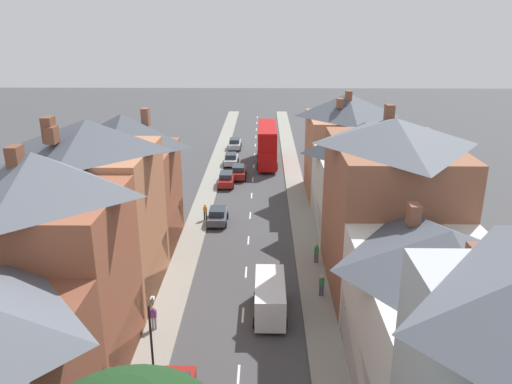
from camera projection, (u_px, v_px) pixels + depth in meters
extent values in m
cube|color=gray|center=(208.00, 189.00, 57.99)|extent=(2.20, 104.00, 0.14)
cube|color=gray|center=(296.00, 190.00, 57.83)|extent=(2.20, 104.00, 0.14)
cube|color=silver|center=(239.00, 375.00, 27.69)|extent=(0.14, 1.80, 0.01)
cube|color=silver|center=(243.00, 315.00, 33.36)|extent=(0.14, 1.80, 0.01)
cube|color=silver|center=(246.00, 272.00, 39.03)|extent=(0.14, 1.80, 0.01)
cube|color=silver|center=(248.00, 240.00, 44.70)|extent=(0.14, 1.80, 0.01)
cube|color=silver|center=(250.00, 215.00, 50.37)|extent=(0.14, 1.80, 0.01)
cube|color=silver|center=(252.00, 196.00, 56.04)|extent=(0.14, 1.80, 0.01)
cube|color=silver|center=(253.00, 180.00, 61.71)|extent=(0.14, 1.80, 0.01)
cube|color=silver|center=(254.00, 166.00, 67.38)|extent=(0.14, 1.80, 0.01)
cube|color=silver|center=(255.00, 155.00, 73.05)|extent=(0.14, 1.80, 0.01)
cube|color=silver|center=(255.00, 145.00, 78.73)|extent=(0.14, 1.80, 0.01)
cube|color=silver|center=(256.00, 137.00, 84.40)|extent=(0.14, 1.80, 0.01)
cube|color=silver|center=(256.00, 129.00, 90.07)|extent=(0.14, 1.80, 0.01)
cube|color=silver|center=(257.00, 123.00, 95.74)|extent=(0.14, 1.80, 0.01)
cube|color=silver|center=(257.00, 117.00, 101.41)|extent=(0.14, 1.80, 0.01)
cube|color=#935138|center=(51.00, 284.00, 27.05)|extent=(8.00, 7.62, 10.21)
cube|color=#1E5133|center=(128.00, 340.00, 28.13)|extent=(0.12, 7.01, 3.20)
pyramid|color=#565B66|center=(34.00, 174.00, 25.01)|extent=(8.00, 7.62, 2.31)
cube|color=brown|center=(16.00, 161.00, 24.45)|extent=(0.60, 0.90, 1.53)
cube|color=#B2704C|center=(97.00, 224.00, 34.57)|extent=(8.00, 8.42, 10.60)
cube|color=black|center=(157.00, 272.00, 35.71)|extent=(0.12, 7.74, 3.20)
pyramid|color=#474C56|center=(87.00, 135.00, 32.50)|extent=(8.00, 8.42, 2.03)
cube|color=brown|center=(49.00, 130.00, 30.18)|extent=(0.60, 0.90, 1.56)
cube|color=brown|center=(52.00, 135.00, 30.07)|extent=(0.60, 0.90, 1.02)
cube|color=#935138|center=(128.00, 197.00, 42.54)|extent=(8.00, 7.82, 8.73)
cube|color=#1E5133|center=(176.00, 228.00, 43.39)|extent=(0.12, 7.19, 3.20)
pyramid|color=#474C56|center=(123.00, 131.00, 40.66)|extent=(8.00, 7.82, 2.80)
cube|color=brown|center=(146.00, 117.00, 42.36)|extent=(0.60, 0.90, 1.51)
cube|color=silver|center=(438.00, 335.00, 25.20)|extent=(8.00, 11.83, 7.22)
cube|color=black|center=(357.00, 367.00, 25.92)|extent=(0.12, 10.88, 3.20)
pyramid|color=#474C56|center=(450.00, 251.00, 23.68)|extent=(8.00, 11.83, 2.13)
cube|color=brown|center=(475.00, 262.00, 20.99)|extent=(0.60, 0.90, 1.52)
cube|color=brown|center=(414.00, 214.00, 26.64)|extent=(0.60, 0.90, 1.15)
cube|color=brown|center=(388.00, 218.00, 35.45)|extent=(8.00, 11.09, 10.79)
cube|color=#1E5133|center=(330.00, 265.00, 36.75)|extent=(0.12, 10.20, 3.20)
pyramid|color=#565B66|center=(396.00, 131.00, 33.41)|extent=(8.00, 11.09, 1.71)
cube|color=brown|center=(389.00, 113.00, 36.12)|extent=(0.60, 0.90, 1.28)
cube|color=beige|center=(360.00, 193.00, 45.83)|extent=(8.00, 9.70, 7.36)
cube|color=#1E5133|center=(316.00, 213.00, 46.57)|extent=(0.12, 8.92, 3.20)
pyramid|color=#383D47|center=(364.00, 138.00, 44.17)|extent=(8.00, 9.70, 2.84)
cube|color=brown|center=(379.00, 133.00, 42.77)|extent=(0.60, 0.90, 1.53)
cube|color=#B2704C|center=(344.00, 157.00, 54.63)|extent=(8.00, 9.49, 9.01)
cube|color=#1E5133|center=(308.00, 182.00, 55.64)|extent=(0.12, 8.73, 3.20)
pyramid|color=#474C56|center=(348.00, 105.00, 52.77)|extent=(8.00, 9.49, 2.40)
cube|color=brown|center=(348.00, 99.00, 51.61)|extent=(0.60, 0.90, 1.59)
cube|color=brown|center=(340.00, 103.00, 50.77)|extent=(0.60, 0.90, 0.95)
cube|color=#B70F0F|center=(267.00, 152.00, 67.93)|extent=(2.44, 10.80, 2.50)
cube|color=#B70F0F|center=(267.00, 135.00, 67.15)|extent=(2.44, 10.58, 2.30)
cube|color=#B70F0F|center=(267.00, 126.00, 66.76)|extent=(2.39, 10.37, 0.10)
cube|color=#28333D|center=(267.00, 142.00, 72.92)|extent=(2.20, 0.10, 1.20)
cube|color=#28333D|center=(267.00, 126.00, 72.17)|extent=(2.20, 0.10, 1.10)
cube|color=#28333D|center=(258.00, 150.00, 67.87)|extent=(0.06, 9.18, 0.90)
cube|color=#28333D|center=(258.00, 134.00, 67.13)|extent=(0.06, 9.18, 0.90)
cube|color=yellow|center=(267.00, 121.00, 71.91)|extent=(1.34, 0.08, 0.32)
cylinder|color=black|center=(258.00, 154.00, 71.49)|extent=(0.30, 1.00, 1.00)
cylinder|color=black|center=(275.00, 154.00, 71.45)|extent=(0.30, 1.00, 1.00)
cylinder|color=black|center=(258.00, 166.00, 65.52)|extent=(0.30, 1.00, 1.00)
cylinder|color=black|center=(276.00, 166.00, 65.48)|extent=(0.30, 1.00, 1.00)
cube|color=maroon|center=(226.00, 180.00, 59.42)|extent=(1.70, 4.53, 0.74)
cube|color=#28333D|center=(226.00, 175.00, 58.99)|extent=(1.46, 2.27, 0.60)
cylinder|color=black|center=(220.00, 179.00, 60.88)|extent=(0.20, 0.62, 0.62)
cylinder|color=black|center=(234.00, 179.00, 60.85)|extent=(0.20, 0.62, 0.62)
cylinder|color=black|center=(218.00, 186.00, 58.22)|extent=(0.20, 0.62, 0.62)
cylinder|color=black|center=(233.00, 186.00, 58.20)|extent=(0.20, 0.62, 0.62)
cube|color=#4C515B|center=(218.00, 217.00, 48.34)|extent=(1.70, 3.82, 0.67)
cube|color=#28333D|center=(217.00, 211.00, 47.95)|extent=(1.46, 1.91, 0.60)
cylinder|color=black|center=(210.00, 215.00, 49.58)|extent=(0.20, 0.62, 0.62)
cylinder|color=black|center=(227.00, 215.00, 49.56)|extent=(0.20, 0.62, 0.62)
cylinder|color=black|center=(208.00, 225.00, 47.34)|extent=(0.20, 0.62, 0.62)
cylinder|color=black|center=(226.00, 225.00, 47.32)|extent=(0.20, 0.62, 0.62)
cube|color=maroon|center=(239.00, 173.00, 62.20)|extent=(1.70, 4.26, 0.74)
cube|color=#28333D|center=(238.00, 168.00, 61.78)|extent=(1.46, 2.13, 0.60)
cylinder|color=black|center=(232.00, 172.00, 63.59)|extent=(0.20, 0.62, 0.62)
cylinder|color=black|center=(246.00, 172.00, 63.56)|extent=(0.20, 0.62, 0.62)
cylinder|color=black|center=(231.00, 179.00, 61.09)|extent=(0.20, 0.62, 0.62)
cylinder|color=black|center=(245.00, 179.00, 61.06)|extent=(0.20, 0.62, 0.62)
cube|color=#B7BABF|center=(231.00, 160.00, 67.95)|extent=(1.70, 4.22, 0.70)
cube|color=#28333D|center=(231.00, 156.00, 67.54)|extent=(1.46, 2.11, 0.60)
cylinder|color=black|center=(226.00, 160.00, 69.31)|extent=(0.20, 0.62, 0.62)
cylinder|color=black|center=(238.00, 160.00, 69.28)|extent=(0.20, 0.62, 0.62)
cylinder|color=black|center=(224.00, 165.00, 66.84)|extent=(0.20, 0.62, 0.62)
cylinder|color=black|center=(237.00, 165.00, 66.81)|extent=(0.20, 0.62, 0.62)
cube|color=#B7BABF|center=(235.00, 144.00, 76.31)|extent=(1.70, 4.45, 0.74)
cube|color=#28333D|center=(235.00, 140.00, 75.88)|extent=(1.46, 2.22, 0.60)
cylinder|color=black|center=(230.00, 145.00, 77.74)|extent=(0.20, 0.62, 0.62)
cylinder|color=black|center=(241.00, 145.00, 77.72)|extent=(0.20, 0.62, 0.62)
cylinder|color=black|center=(229.00, 149.00, 75.14)|extent=(0.20, 0.62, 0.62)
cylinder|color=black|center=(240.00, 149.00, 75.11)|extent=(0.20, 0.62, 0.62)
cube|color=white|center=(270.00, 297.00, 33.00)|extent=(1.96, 5.20, 2.10)
cube|color=#28333D|center=(270.00, 274.00, 35.31)|extent=(1.76, 0.10, 0.90)
cylinder|color=black|center=(256.00, 297.00, 34.82)|extent=(0.24, 0.72, 0.72)
cylinder|color=black|center=(284.00, 298.00, 34.79)|extent=(0.24, 0.72, 0.72)
cylinder|color=black|center=(255.00, 323.00, 31.87)|extent=(0.24, 0.72, 0.72)
cylinder|color=black|center=(285.00, 323.00, 31.84)|extent=(0.24, 0.72, 0.72)
cylinder|color=gray|center=(153.00, 323.00, 31.50)|extent=(0.14, 0.14, 0.84)
cylinder|color=gray|center=(156.00, 323.00, 31.50)|extent=(0.14, 0.14, 0.84)
cube|color=#723384|center=(153.00, 314.00, 31.28)|extent=(0.36, 0.22, 0.54)
sphere|color=tan|center=(153.00, 308.00, 31.15)|extent=(0.22, 0.22, 0.22)
cylinder|color=#3D4256|center=(320.00, 290.00, 35.32)|extent=(0.14, 0.14, 0.84)
cylinder|color=#3D4256|center=(323.00, 290.00, 35.32)|extent=(0.14, 0.14, 0.84)
cube|color=#338447|center=(322.00, 282.00, 35.10)|extent=(0.36, 0.22, 0.54)
sphere|color=beige|center=(322.00, 277.00, 34.97)|extent=(0.22, 0.22, 0.22)
cylinder|color=#3D4256|center=(315.00, 258.00, 40.16)|extent=(0.14, 0.14, 0.84)
cylinder|color=#3D4256|center=(317.00, 258.00, 40.16)|extent=(0.14, 0.14, 0.84)
cube|color=#338447|center=(317.00, 250.00, 39.94)|extent=(0.36, 0.22, 0.54)
sphere|color=#9E7051|center=(317.00, 246.00, 39.81)|extent=(0.22, 0.22, 0.22)
cylinder|color=#23232D|center=(204.00, 216.00, 48.78)|extent=(0.14, 0.14, 0.84)
cylinder|color=#23232D|center=(206.00, 216.00, 48.77)|extent=(0.14, 0.14, 0.84)
cube|color=gold|center=(205.00, 209.00, 48.55)|extent=(0.36, 0.22, 0.54)
sphere|color=tan|center=(205.00, 206.00, 48.42)|extent=(0.22, 0.22, 0.22)
cylinder|color=black|center=(152.00, 353.00, 25.19)|extent=(0.12, 0.12, 5.50)
cylinder|color=black|center=(151.00, 303.00, 24.76)|extent=(0.08, 0.90, 0.08)
cube|color=beige|center=(153.00, 299.00, 25.21)|extent=(0.20, 0.32, 0.20)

